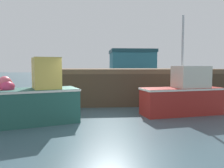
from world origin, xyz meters
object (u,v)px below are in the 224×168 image
at_px(rowboat, 198,108).
at_px(mooring_buoy_foreground, 48,113).
at_px(fishing_boat_near_left, 37,98).
at_px(fishing_boat_near_right, 183,95).

xyz_separation_m(rowboat, mooring_buoy_foreground, (-6.95, -1.17, 0.14)).
xyz_separation_m(fishing_boat_near_left, rowboat, (7.28, 1.51, -0.78)).
height_order(fishing_boat_near_left, mooring_buoy_foreground, fishing_boat_near_left).
bearing_deg(fishing_boat_near_left, mooring_buoy_foreground, 44.72).
height_order(fishing_boat_near_left, rowboat, fishing_boat_near_left).
distance_m(fishing_boat_near_left, mooring_buoy_foreground, 0.80).
relative_size(fishing_boat_near_right, mooring_buoy_foreground, 6.32).
bearing_deg(mooring_buoy_foreground, fishing_boat_near_left, -135.28).
relative_size(fishing_boat_near_left, fishing_boat_near_right, 0.78).
bearing_deg(fishing_boat_near_left, rowboat, 11.71).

